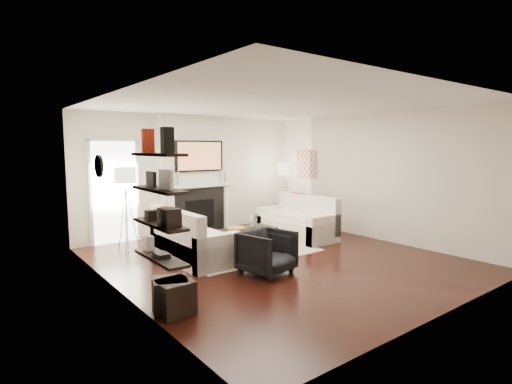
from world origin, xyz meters
TOP-DOWN VIEW (x-y plane):
  - room_envelope at (0.00, 0.00)m, footprint 6.00×6.00m
  - chimney_breast at (0.00, 2.88)m, footprint 1.80×0.25m
  - fireplace_surround at (0.00, 2.74)m, footprint 1.30×0.02m
  - firebox at (0.00, 2.73)m, footprint 0.75×0.02m
  - mantel_pilaster_l at (-0.72, 2.71)m, footprint 0.12×0.08m
  - mantel_pilaster_r at (0.72, 2.71)m, footprint 0.12×0.08m
  - mantel_shelf at (0.00, 2.69)m, footprint 1.70×0.18m
  - tv_body at (0.00, 2.71)m, footprint 1.20×0.06m
  - tv_screen at (0.00, 2.68)m, footprint 1.10×0.00m
  - candlestick_l_tall at (-0.55, 2.70)m, footprint 0.04×0.04m
  - candlestick_l_short at (-0.68, 2.70)m, footprint 0.04×0.04m
  - candlestick_r_tall at (0.55, 2.70)m, footprint 0.04×0.04m
  - candlestick_r_short at (0.68, 2.70)m, footprint 0.04×0.04m
  - hallway_panel at (-1.85, 2.98)m, footprint 0.90×0.02m
  - door_trim_l at (-2.33, 2.96)m, footprint 0.06×0.06m
  - door_trim_r at (-1.37, 2.96)m, footprint 0.06×0.06m
  - door_trim_top at (-1.85, 2.96)m, footprint 1.02×0.06m
  - rug at (-0.17, 0.89)m, footprint 2.60×2.00m
  - loveseat_left_base at (-1.19, 0.86)m, footprint 0.85×1.80m
  - loveseat_left_back at (-1.52, 0.86)m, footprint 0.18×1.80m
  - loveseat_left_arm_n at (-1.19, 0.05)m, footprint 0.85×0.18m
  - loveseat_left_arm_s at (-1.19, 1.67)m, footprint 0.85×0.18m
  - loveseat_left_cushion at (-1.14, 0.86)m, footprint 0.63×1.44m
  - pillow_left_orange at (-1.52, 1.16)m, footprint 0.10×0.42m
  - pillow_left_charcoal at (-1.52, 0.56)m, footprint 0.10×0.40m
  - loveseat_right_base at (1.46, 1.04)m, footprint 0.85×1.80m
  - loveseat_right_back at (1.79, 1.04)m, footprint 0.18×1.80m
  - loveseat_right_arm_n at (1.46, 0.23)m, footprint 0.85×0.18m
  - loveseat_right_arm_s at (1.46, 1.85)m, footprint 0.85×0.18m
  - loveseat_right_cushion at (1.41, 1.04)m, footprint 0.63×1.44m
  - pillow_right_orange at (1.79, 1.34)m, footprint 0.10×0.42m
  - pillow_right_charcoal at (1.79, 0.74)m, footprint 0.10×0.40m
  - coffee_table at (-0.03, 0.85)m, footprint 1.10×0.55m
  - coffee_leg_nw at (-0.53, 0.63)m, footprint 0.02×0.02m
  - coffee_leg_ne at (0.47, 0.63)m, footprint 0.02×0.02m
  - coffee_leg_sw at (-0.53, 1.07)m, footprint 0.02×0.02m
  - coffee_leg_se at (0.47, 1.07)m, footprint 0.02×0.02m
  - hurricane_glass at (0.12, 0.85)m, footprint 0.14×0.14m
  - hurricane_candle at (0.12, 0.85)m, footprint 0.09×0.09m
  - copper_bowl at (-0.28, 0.85)m, footprint 0.34×0.34m
  - armchair at (-0.63, -0.50)m, footprint 0.86×0.82m
  - lamp_left_post at (-1.85, 2.31)m, footprint 0.02×0.02m
  - lamp_left_shade at (-1.85, 2.31)m, footprint 0.40×0.40m
  - lamp_left_leg_a at (-1.74, 2.31)m, footprint 0.25×0.02m
  - lamp_left_leg_b at (-1.91, 2.40)m, footprint 0.14×0.22m
  - lamp_left_leg_c at (-1.91, 2.21)m, footprint 0.14×0.22m
  - lamp_right_post at (2.05, 2.07)m, footprint 0.02×0.02m
  - lamp_right_shade at (2.05, 2.07)m, footprint 0.40×0.40m
  - lamp_right_leg_a at (2.16, 2.07)m, footprint 0.25×0.02m
  - lamp_right_leg_b at (2.00, 2.16)m, footprint 0.14×0.22m
  - lamp_right_leg_c at (1.99, 1.97)m, footprint 0.14×0.22m
  - console_top at (2.57, 1.94)m, footprint 0.35×1.20m
  - console_leg_n at (2.57, 1.39)m, footprint 0.30×0.04m
  - console_leg_s at (2.57, 2.49)m, footprint 0.30×0.04m
  - wall_art at (2.73, 2.05)m, footprint 0.03×0.70m
  - shelf_bottom at (-2.62, -1.00)m, footprint 0.25×1.00m
  - shelf_lower at (-2.62, -1.00)m, footprint 0.25×1.00m
  - shelf_upper at (-2.62, -1.00)m, footprint 0.25×1.00m
  - shelf_top at (-2.62, -1.00)m, footprint 0.25×1.00m
  - decor_magfile_a at (-2.62, -1.26)m, footprint 0.12×0.10m
  - decor_magfile_b at (-2.62, -0.74)m, footprint 0.12×0.10m
  - decor_frame_a at (-2.62, -1.20)m, footprint 0.04×0.30m
  - decor_frame_b at (-2.62, -0.79)m, footprint 0.04×0.22m
  - decor_wine_rack at (-2.62, -1.26)m, footprint 0.18×0.25m
  - decor_box_small at (-2.62, -0.79)m, footprint 0.15×0.12m
  - decor_books at (-2.62, -1.04)m, footprint 0.14×0.20m
  - decor_box_tall at (-2.62, -0.66)m, footprint 0.10×0.10m
  - clock_rim at (-2.73, 0.90)m, footprint 0.04×0.34m
  - clock_face at (-2.71, 0.90)m, footprint 0.01×0.29m
  - ottoman_near at (-2.47, -0.92)m, footprint 0.52×0.52m
  - ottoman_far at (-2.47, -1.03)m, footprint 0.41×0.41m

SIDE VIEW (x-z plane):
  - rug at x=-0.17m, z-range 0.00..0.01m
  - coffee_leg_nw at x=-0.53m, z-range 0.00..0.38m
  - coffee_leg_ne at x=0.47m, z-range 0.00..0.38m
  - coffee_leg_sw at x=-0.53m, z-range 0.00..0.38m
  - coffee_leg_se at x=0.47m, z-range 0.00..0.38m
  - ottoman_near at x=-2.47m, z-range 0.00..0.40m
  - ottoman_far at x=-2.47m, z-range 0.00..0.40m
  - loveseat_left_base at x=-1.19m, z-range 0.00..0.42m
  - loveseat_right_base at x=1.46m, z-range 0.00..0.42m
  - loveseat_left_arm_n at x=-1.19m, z-range 0.00..0.60m
  - loveseat_left_arm_s at x=-1.19m, z-range 0.00..0.60m
  - loveseat_right_arm_n at x=1.46m, z-range 0.00..0.60m
  - loveseat_right_arm_s at x=1.46m, z-range 0.00..0.60m
  - console_leg_n at x=2.57m, z-range 0.00..0.71m
  - console_leg_s at x=2.57m, z-range 0.00..0.71m
  - armchair at x=-0.63m, z-range 0.00..0.75m
  - coffee_table at x=-0.03m, z-range 0.38..0.42m
  - copper_bowl at x=-0.28m, z-range 0.42..0.47m
  - firebox at x=0.00m, z-range 0.12..0.78m
  - loveseat_left_cushion at x=-1.14m, z-range 0.42..0.52m
  - loveseat_right_cushion at x=1.41m, z-range 0.42..0.52m
  - hurricane_candle at x=0.12m, z-range 0.43..0.56m
  - fireplace_surround at x=0.00m, z-range 0.00..1.04m
  - loveseat_left_back at x=-1.52m, z-range 0.13..0.93m
  - loveseat_right_back at x=1.79m, z-range 0.13..0.93m
  - mantel_pilaster_l at x=-0.72m, z-range 0.00..1.10m
  - mantel_pilaster_r at x=0.72m, z-range 0.00..1.10m
  - hurricane_glass at x=0.12m, z-range 0.43..0.69m
  - lamp_left_leg_a at x=-1.74m, z-range -0.02..1.22m
  - lamp_left_leg_b at x=-1.91m, z-range -0.02..1.22m
  - lamp_left_leg_c at x=-1.91m, z-range -0.02..1.22m
  - lamp_right_leg_a at x=2.16m, z-range -0.02..1.22m
  - lamp_right_leg_b at x=2.00m, z-range -0.02..1.22m
  - lamp_right_leg_c at x=1.99m, z-range -0.02..1.22m
  - lamp_left_post at x=-1.85m, z-range 0.00..1.20m
  - lamp_right_post at x=2.05m, z-range 0.00..1.20m
  - shelf_bottom at x=-2.62m, z-range 0.68..0.72m
  - pillow_left_charcoal at x=-1.52m, z-range 0.52..0.92m
  - pillow_right_charcoal at x=1.79m, z-range 0.52..0.92m
  - pillow_left_orange at x=-1.52m, z-range 0.52..0.94m
  - pillow_right_orange at x=1.79m, z-range 0.52..0.94m
  - console_top at x=2.57m, z-range 0.71..0.75m
  - decor_books at x=-2.62m, z-range 0.72..0.77m
  - decor_box_tall at x=-2.62m, z-range 0.72..0.90m
  - door_trim_l at x=-2.33m, z-range -0.03..2.13m
  - door_trim_r at x=-1.37m, z-range -0.03..2.13m
  - hallway_panel at x=-1.85m, z-range 0.00..2.10m
  - shelf_lower at x=-2.62m, z-range 1.08..1.12m
  - mantel_shelf at x=0.00m, z-range 1.09..1.16m
  - decor_box_small at x=-2.62m, z-range 1.12..1.24m
  - decor_wine_rack at x=-2.62m, z-range 1.12..1.32m
  - candlestick_l_short at x=-0.68m, z-range 1.15..1.40m
  - candlestick_r_short at x=0.68m, z-range 1.15..1.40m
  - candlestick_l_tall at x=-0.55m, z-range 1.16..1.45m
  - candlestick_r_tall at x=0.55m, z-range 1.16..1.45m
  - room_envelope at x=0.00m, z-range -1.65..4.35m
  - chimney_breast at x=0.00m, z-range 0.00..2.70m
  - lamp_left_shade at x=-1.85m, z-range 1.30..1.60m
  - lamp_right_shade at x=2.05m, z-range 1.30..1.60m
  - shelf_upper at x=-2.62m, z-range 1.48..1.52m
  - wall_art at x=2.73m, z-range 1.20..1.90m
  - decor_frame_b at x=-2.62m, z-range 1.52..1.70m
  - decor_frame_a at x=-2.62m, z-range 1.52..1.74m
  - clock_rim at x=-2.73m, z-range 1.53..1.87m
  - clock_face at x=-2.71m, z-range 1.55..1.84m
  - tv_screen at x=0.00m, z-range 1.47..2.09m
  - tv_body at x=0.00m, z-range 1.43..2.13m
  - shelf_top at x=-2.62m, z-range 1.88..1.92m
  - decor_magfile_a at x=-2.62m, z-range 1.92..2.20m
  - decor_magfile_b at x=-2.62m, z-range 1.92..2.20m
  - door_trim_top at x=-1.85m, z-range 2.10..2.16m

